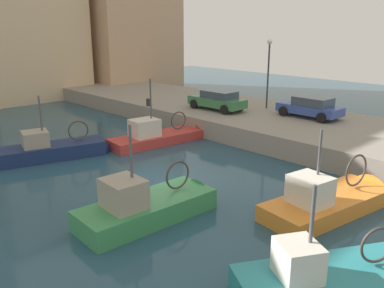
{
  "coord_description": "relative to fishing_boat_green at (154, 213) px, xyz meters",
  "views": [
    {
      "loc": [
        -10.76,
        -13.75,
        6.92
      ],
      "look_at": [
        2.78,
        0.49,
        1.2
      ],
      "focal_mm": 38.22,
      "sensor_mm": 36.0,
      "label": 1
    }
  ],
  "objects": [
    {
      "name": "water_surface",
      "position": [
        2.15,
        2.63,
        -0.14
      ],
      "size": [
        80.0,
        80.0,
        0.0
      ],
      "primitive_type": "plane",
      "color": "navy",
      "rests_on": "ground"
    },
    {
      "name": "quay_wall",
      "position": [
        13.65,
        2.63,
        0.46
      ],
      "size": [
        9.0,
        56.0,
        1.2
      ],
      "primitive_type": "cube",
      "color": "gray",
      "rests_on": "ground"
    },
    {
      "name": "fishing_boat_green",
      "position": [
        0.0,
        0.0,
        0.0
      ],
      "size": [
        6.09,
        2.42,
        4.6
      ],
      "color": "#388951",
      "rests_on": "ground"
    },
    {
      "name": "fishing_boat_navy",
      "position": [
        0.63,
        9.31,
        -0.03
      ],
      "size": [
        6.67,
        3.29,
        4.23
      ],
      "color": "navy",
      "rests_on": "ground"
    },
    {
      "name": "fishing_boat_teal",
      "position": [
        0.81,
        -7.0,
        -0.04
      ],
      "size": [
        5.91,
        4.41,
        4.06
      ],
      "color": "teal",
      "rests_on": "ground"
    },
    {
      "name": "fishing_boat_red",
      "position": [
        6.69,
        7.7,
        0.02
      ],
      "size": [
        6.87,
        2.59,
        4.79
      ],
      "color": "#BC3833",
      "rests_on": "ground"
    },
    {
      "name": "fishing_boat_orange",
      "position": [
        5.48,
        -4.34,
        -0.01
      ],
      "size": [
        6.72,
        3.01,
        4.32
      ],
      "color": "orange",
      "rests_on": "ground"
    },
    {
      "name": "parked_car_green",
      "position": [
        12.17,
        8.16,
        1.76
      ],
      "size": [
        1.94,
        4.25,
        1.36
      ],
      "color": "#387547",
      "rests_on": "quay_wall"
    },
    {
      "name": "parked_car_blue",
      "position": [
        14.67,
        2.34,
        1.75
      ],
      "size": [
        1.96,
        4.09,
        1.35
      ],
      "color": "#334C9E",
      "rests_on": "quay_wall"
    },
    {
      "name": "mooring_bollard_mid",
      "position": [
        9.5,
        12.63,
        1.33
      ],
      "size": [
        0.28,
        0.28,
        0.55
      ],
      "primitive_type": "cylinder",
      "color": "#2D2D33",
      "rests_on": "quay_wall"
    },
    {
      "name": "quay_streetlamp",
      "position": [
        15.15,
        6.12,
        4.31
      ],
      "size": [
        0.36,
        0.36,
        4.83
      ],
      "color": "#38383D",
      "rests_on": "quay_wall"
    },
    {
      "name": "waterfront_building_west_mid",
      "position": [
        18.27,
        27.11,
        7.58
      ],
      "size": [
        10.17,
        7.19,
        15.41
      ],
      "color": "tan",
      "rests_on": "ground"
    },
    {
      "name": "waterfront_building_east_mid",
      "position": [
        7.81,
        29.22,
        7.32
      ],
      "size": [
        9.85,
        7.97,
        14.89
      ],
      "color": "beige",
      "rests_on": "ground"
    }
  ]
}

